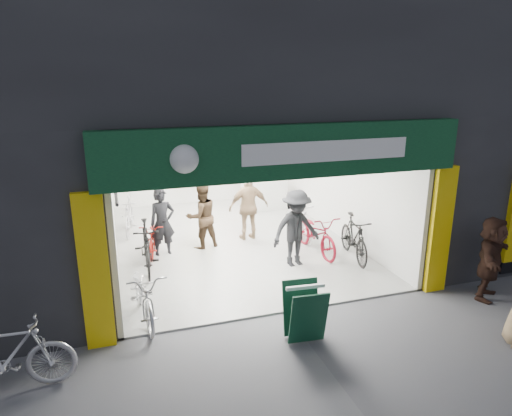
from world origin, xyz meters
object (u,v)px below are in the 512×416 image
bike_left_front (144,293)px  parked_bike (7,357)px  bike_right_front (354,238)px  sandwich_board (305,311)px

bike_left_front → parked_bike: size_ratio=1.06×
bike_left_front → parked_bike: (-1.96, -1.43, 0.04)m
bike_left_front → bike_right_front: bike_right_front is taller
bike_right_front → parked_bike: 7.48m
bike_right_front → sandwich_board: (-2.53, -2.84, -0.01)m
bike_right_front → sandwich_board: 3.81m
parked_bike → sandwich_board: bearing=-88.0°
bike_left_front → bike_right_front: (5.00, 1.33, 0.03)m
bike_right_front → parked_bike: parked_bike is taller
bike_right_front → sandwich_board: size_ratio=1.87×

